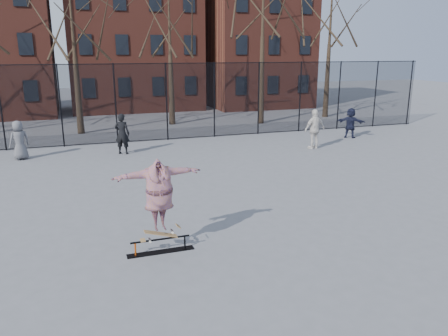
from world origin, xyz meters
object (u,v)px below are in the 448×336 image
object	(u,v)px
skateboard	(161,236)
skater	(159,200)
bystander_grey	(19,140)
skate_rail	(161,247)
bystander_black	(122,134)
bystander_white	(315,129)
bystander_navy	(350,123)

from	to	relation	value
skateboard	skater	size ratio (longest dim) A/B	0.41
skater	skateboard	bearing A→B (deg)	0.00
skater	bystander_grey	xyz separation A→B (m)	(-4.01, 10.98, -0.44)
bystander_grey	skate_rail	bearing A→B (deg)	84.97
skateboard	bystander_black	bearing A→B (deg)	88.27
bystander_grey	bystander_white	distance (m)	13.36
bystander_white	bystander_navy	world-z (taller)	bystander_white
bystander_black	bystander_white	world-z (taller)	bystander_white
bystander_white	bystander_navy	distance (m)	3.72
bystander_navy	skate_rail	bearing A→B (deg)	83.29
skateboard	bystander_black	size ratio (longest dim) A/B	0.46
bystander_grey	bystander_navy	xyz separation A→B (m)	(16.43, -0.47, -0.04)
skate_rail	skater	distance (m)	1.15
skateboard	bystander_black	xyz separation A→B (m)	(0.32, 10.62, 0.53)
skateboard	bystander_black	world-z (taller)	bystander_black
skate_rail	bystander_black	xyz separation A→B (m)	(0.34, 10.62, 0.79)
skateboard	bystander_black	distance (m)	10.64
skate_rail	bystander_black	size ratio (longest dim) A/B	0.85
skateboard	bystander_white	world-z (taller)	bystander_white
skater	bystander_black	bearing A→B (deg)	83.36
skater	bystander_navy	world-z (taller)	skater
skater	bystander_navy	size ratio (longest dim) A/B	1.27
skateboard	bystander_white	size ratio (longest dim) A/B	0.45
skate_rail	bystander_white	xyz separation A→B (m)	(9.18, 8.72, 0.82)
bystander_white	bystander_navy	size ratio (longest dim) A/B	1.17
skate_rail	bystander_grey	xyz separation A→B (m)	(-3.99, 10.98, 0.72)
skate_rail	bystander_grey	bearing A→B (deg)	109.99
bystander_white	bystander_black	bearing A→B (deg)	-19.69
bystander_grey	skateboard	bearing A→B (deg)	85.04
bystander_grey	bystander_white	world-z (taller)	bystander_white
bystander_white	bystander_navy	bearing A→B (deg)	-158.77
skateboard	bystander_navy	xyz separation A→B (m)	(12.42, 10.51, 0.41)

